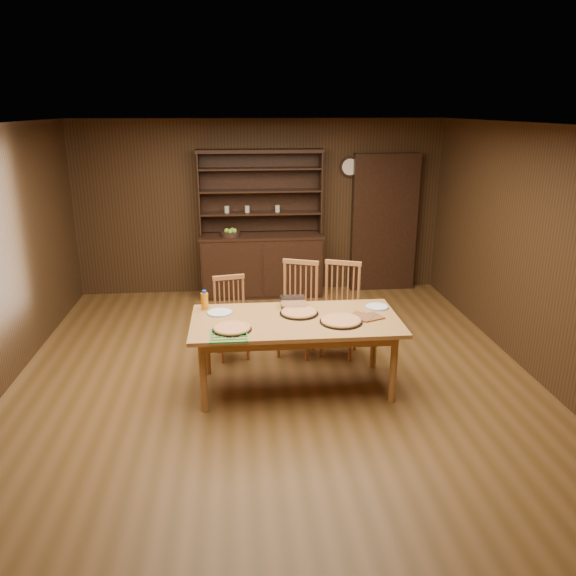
{
  "coord_description": "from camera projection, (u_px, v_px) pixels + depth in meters",
  "views": [
    {
      "loc": [
        -0.37,
        -5.45,
        2.75
      ],
      "look_at": [
        0.18,
        0.4,
        0.85
      ],
      "focal_mm": 35.0,
      "sensor_mm": 36.0,
      "label": 1
    }
  ],
  "objects": [
    {
      "name": "foil_dish",
      "position": [
        293.0,
        302.0,
        5.89
      ],
      "size": [
        0.26,
        0.19,
        0.1
      ],
      "primitive_type": "cube",
      "rotation": [
        0.0,
        0.0,
        -0.02
      ],
      "color": "silver",
      "rests_on": "dining_table"
    },
    {
      "name": "dining_table",
      "position": [
        296.0,
        326.0,
        5.58
      ],
      "size": [
        2.06,
        1.03,
        0.75
      ],
      "color": "#AC7D3B",
      "rests_on": "floor"
    },
    {
      "name": "room_shell",
      "position": [
        274.0,
        231.0,
        5.56
      ],
      "size": [
        6.0,
        6.0,
        6.0
      ],
      "color": "silver",
      "rests_on": "floor"
    },
    {
      "name": "pizza_left",
      "position": [
        232.0,
        328.0,
        5.28
      ],
      "size": [
        0.37,
        0.37,
        0.04
      ],
      "color": "black",
      "rests_on": "dining_table"
    },
    {
      "name": "wall_clock",
      "position": [
        350.0,
        167.0,
        8.38
      ],
      "size": [
        0.3,
        0.05,
        0.3
      ],
      "color": "black",
      "rests_on": "room_shell"
    },
    {
      "name": "chair_left",
      "position": [
        231.0,
        315.0,
        6.4
      ],
      "size": [
        0.44,
        0.43,
        0.94
      ],
      "rotation": [
        0.0,
        0.0,
        0.19
      ],
      "color": "#9D5E36",
      "rests_on": "floor"
    },
    {
      "name": "plate_right",
      "position": [
        377.0,
        307.0,
        5.88
      ],
      "size": [
        0.24,
        0.24,
        0.02
      ],
      "color": "white",
      "rests_on": "dining_table"
    },
    {
      "name": "pot_holder_a",
      "position": [
        372.0,
        317.0,
        5.6
      ],
      "size": [
        0.26,
        0.26,
        0.01
      ],
      "primitive_type": "cube",
      "rotation": [
        0.0,
        0.0,
        0.41
      ],
      "color": "red",
      "rests_on": "dining_table"
    },
    {
      "name": "floor",
      "position": [
        275.0,
        375.0,
        6.04
      ],
      "size": [
        6.0,
        6.0,
        0.0
      ],
      "primitive_type": "plane",
      "color": "brown",
      "rests_on": "ground"
    },
    {
      "name": "plate_left",
      "position": [
        220.0,
        312.0,
        5.71
      ],
      "size": [
        0.26,
        0.26,
        0.02
      ],
      "color": "white",
      "rests_on": "dining_table"
    },
    {
      "name": "pizza_center",
      "position": [
        299.0,
        312.0,
        5.69
      ],
      "size": [
        0.4,
        0.4,
        0.04
      ],
      "color": "black",
      "rests_on": "dining_table"
    },
    {
      "name": "juice_bottle",
      "position": [
        205.0,
        301.0,
        5.8
      ],
      "size": [
        0.08,
        0.08,
        0.21
      ],
      "color": "orange",
      "rests_on": "dining_table"
    },
    {
      "name": "pizza_right",
      "position": [
        341.0,
        321.0,
        5.47
      ],
      "size": [
        0.42,
        0.42,
        0.04
      ],
      "color": "black",
      "rests_on": "dining_table"
    },
    {
      "name": "fruit_bowl",
      "position": [
        230.0,
        233.0,
        8.25
      ],
      "size": [
        0.28,
        0.28,
        0.12
      ],
      "color": "black",
      "rests_on": "china_hutch"
    },
    {
      "name": "cooling_rack",
      "position": [
        229.0,
        335.0,
        5.15
      ],
      "size": [
        0.42,
        0.42,
        0.01
      ],
      "primitive_type": null,
      "rotation": [
        0.0,
        0.0,
        0.36
      ],
      "color": "#0C9C35",
      "rests_on": "dining_table"
    },
    {
      "name": "chair_center",
      "position": [
        298.0,
        305.0,
        6.48
      ],
      "size": [
        0.57,
        0.56,
        1.08
      ],
      "rotation": [
        0.0,
        0.0,
        -0.38
      ],
      "color": "#9D5E36",
      "rests_on": "floor"
    },
    {
      "name": "china_hutch",
      "position": [
        262.0,
        257.0,
        8.47
      ],
      "size": [
        1.84,
        0.52,
        2.17
      ],
      "color": "black",
      "rests_on": "floor"
    },
    {
      "name": "pot_holder_b",
      "position": [
        361.0,
        317.0,
        5.59
      ],
      "size": [
        0.31,
        0.31,
        0.02
      ],
      "primitive_type": "cube",
      "rotation": [
        0.0,
        0.0,
        -0.6
      ],
      "color": "red",
      "rests_on": "dining_table"
    },
    {
      "name": "chair_right",
      "position": [
        340.0,
        305.0,
        6.47
      ],
      "size": [
        0.57,
        0.55,
        1.08
      ],
      "rotation": [
        0.0,
        0.0,
        -0.37
      ],
      "color": "#9D5E36",
      "rests_on": "floor"
    },
    {
      "name": "doorway",
      "position": [
        384.0,
        223.0,
        8.64
      ],
      "size": [
        1.0,
        0.18,
        2.1
      ],
      "primitive_type": "cube",
      "color": "black",
      "rests_on": "floor"
    }
  ]
}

